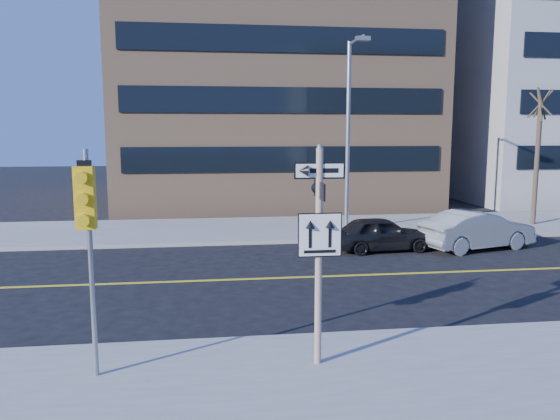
{
  "coord_description": "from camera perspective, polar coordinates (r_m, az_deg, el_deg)",
  "views": [
    {
      "loc": [
        -1.96,
        -12.02,
        4.45
      ],
      "look_at": [
        0.14,
        4.0,
        2.1
      ],
      "focal_mm": 35.0,
      "sensor_mm": 36.0,
      "label": 1
    }
  ],
  "objects": [
    {
      "name": "street_tree_west",
      "position": [
        27.72,
        25.58,
        9.7
      ],
      "size": [
        1.8,
        1.8,
        6.35
      ],
      "color": "#362C20",
      "rests_on": "far_sidewalk"
    },
    {
      "name": "streetlight_a",
      "position": [
        23.54,
        7.28,
        8.96
      ],
      "size": [
        0.55,
        2.25,
        8.0
      ],
      "color": "gray",
      "rests_on": "far_sidewalk"
    },
    {
      "name": "sign_pole",
      "position": [
        9.91,
        4.09,
        -3.47
      ],
      "size": [
        0.92,
        0.92,
        4.06
      ],
      "color": "silver",
      "rests_on": "near_sidewalk"
    },
    {
      "name": "building_brick",
      "position": [
        37.5,
        -1.41,
        15.24
      ],
      "size": [
        18.0,
        18.0,
        18.0
      ],
      "primitive_type": "cube",
      "color": "tan",
      "rests_on": "ground"
    },
    {
      "name": "parked_car_a",
      "position": [
        20.71,
        10.53,
        -2.44
      ],
      "size": [
        1.79,
        3.9,
        1.29
      ],
      "primitive_type": "imported",
      "rotation": [
        0.0,
        0.0,
        1.64
      ],
      "color": "black",
      "rests_on": "ground"
    },
    {
      "name": "ground",
      "position": [
        12.96,
        1.71,
        -11.8
      ],
      "size": [
        120.0,
        120.0,
        0.0
      ],
      "primitive_type": "plane",
      "color": "black",
      "rests_on": "ground"
    },
    {
      "name": "traffic_signal",
      "position": [
        9.68,
        -19.56,
        -0.65
      ],
      "size": [
        0.32,
        0.45,
        4.0
      ],
      "color": "gray",
      "rests_on": "near_sidewalk"
    },
    {
      "name": "parked_car_b",
      "position": [
        21.94,
        19.9,
        -1.97
      ],
      "size": [
        2.65,
        4.71,
        1.47
      ],
      "primitive_type": "imported",
      "rotation": [
        0.0,
        0.0,
        1.83
      ],
      "color": "gray",
      "rests_on": "ground"
    }
  ]
}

